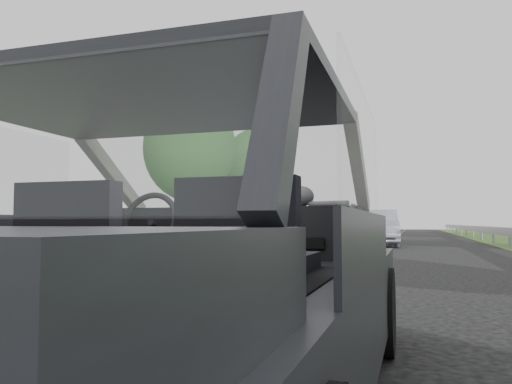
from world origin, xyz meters
The scene contains 9 objects.
subject_car centered at (0.00, 0.00, 0.72)m, with size 1.80×4.00×1.45m, color #222328.
dashboard centered at (0.00, 0.62, 0.85)m, with size 1.58×0.45×0.30m, color black.
driver_seat centered at (-0.40, -0.29, 0.88)m, with size 0.50×0.72×0.42m, color black.
passenger_seat centered at (0.40, -0.29, 0.88)m, with size 0.50×0.72×0.42m, color black.
steering_wheel centered at (-0.40, 0.33, 0.92)m, with size 0.36×0.36×0.04m, color black.
cat centered at (0.33, 0.59, 1.07)m, with size 0.51×0.16×0.23m, color slate.
other_car centered at (-0.32, 18.10, 0.72)m, with size 1.72×4.35×1.43m, color #959AA7.
tree_5 centered at (-10.63, 22.61, 3.85)m, with size 5.09×5.09×7.71m, color #265124, non-canonical shape.
tree_6 centered at (-9.82, 32.20, 3.78)m, with size 4.99×4.99×7.56m, color #265124, non-canonical shape.
Camera 1 is at (1.07, -2.26, 0.91)m, focal length 35.00 mm.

